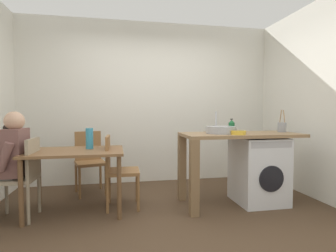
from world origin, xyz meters
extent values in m
plane|color=#4C3826|center=(0.00, 0.00, 0.00)|extent=(5.46, 5.46, 0.00)
cube|color=silver|center=(0.00, 1.75, 1.35)|extent=(4.60, 0.10, 2.70)
cube|color=brown|center=(-1.04, 0.47, 0.72)|extent=(1.10, 0.76, 0.03)
cylinder|color=brown|center=(-1.54, 0.14, 0.35)|extent=(0.05, 0.05, 0.71)
cylinder|color=brown|center=(-0.54, 0.14, 0.35)|extent=(0.05, 0.05, 0.71)
cylinder|color=brown|center=(-1.54, 0.80, 0.35)|extent=(0.05, 0.05, 0.71)
cylinder|color=brown|center=(-0.54, 0.80, 0.35)|extent=(0.05, 0.05, 0.71)
cube|color=gray|center=(-1.66, 0.37, 0.45)|extent=(0.42, 0.42, 0.04)
cube|color=gray|center=(-1.48, 0.36, 0.68)|extent=(0.05, 0.38, 0.45)
cylinder|color=gray|center=(-1.84, 0.56, 0.23)|extent=(0.04, 0.04, 0.45)
cylinder|color=gray|center=(-1.49, 0.18, 0.23)|extent=(0.04, 0.04, 0.45)
cylinder|color=gray|center=(-1.48, 0.54, 0.23)|extent=(0.04, 0.04, 0.45)
cube|color=olive|center=(-0.49, 0.52, 0.45)|extent=(0.41, 0.41, 0.04)
cube|color=olive|center=(-0.67, 0.53, 0.68)|extent=(0.05, 0.38, 0.45)
cylinder|color=olive|center=(-0.31, 0.69, 0.23)|extent=(0.04, 0.04, 0.45)
cylinder|color=olive|center=(-0.32, 0.33, 0.23)|extent=(0.04, 0.04, 0.45)
cylinder|color=olive|center=(-0.67, 0.71, 0.23)|extent=(0.04, 0.04, 0.45)
cylinder|color=olive|center=(-0.68, 0.35, 0.23)|extent=(0.04, 0.04, 0.45)
cube|color=olive|center=(-0.94, 1.17, 0.45)|extent=(0.49, 0.49, 0.04)
cube|color=olive|center=(-0.99, 1.34, 0.68)|extent=(0.38, 0.14, 0.45)
cylinder|color=olive|center=(-0.72, 1.04, 0.23)|extent=(0.04, 0.04, 0.45)
cylinder|color=olive|center=(-1.07, 0.95, 0.23)|extent=(0.04, 0.04, 0.45)
cylinder|color=olive|center=(-0.82, 1.39, 0.23)|extent=(0.04, 0.04, 0.45)
cylinder|color=olive|center=(-1.16, 1.30, 0.23)|extent=(0.04, 0.04, 0.45)
cylinder|color=#595651|center=(-1.84, 0.47, 0.50)|extent=(0.41, 0.16, 0.14)
cube|color=brown|center=(-1.66, 0.37, 0.75)|extent=(0.21, 0.35, 0.52)
cylinder|color=brown|center=(-1.69, 0.16, 0.74)|extent=(0.19, 0.10, 0.31)
cylinder|color=brown|center=(-1.67, 0.58, 0.74)|extent=(0.19, 0.10, 0.31)
sphere|color=tan|center=(-1.66, 0.37, 1.09)|extent=(0.21, 0.21, 0.21)
sphere|color=black|center=(-1.72, 0.37, 1.01)|extent=(0.12, 0.12, 0.12)
cube|color=olive|center=(1.00, 0.37, 0.90)|extent=(1.50, 0.68, 0.04)
cube|color=brown|center=(0.30, 0.08, 0.44)|extent=(0.10, 0.10, 0.88)
cube|color=brown|center=(0.30, 0.66, 0.44)|extent=(0.10, 0.10, 0.88)
cube|color=silver|center=(1.26, 0.37, 0.43)|extent=(0.60, 0.60, 0.86)
cylinder|color=black|center=(1.26, 0.06, 0.39)|extent=(0.32, 0.02, 0.32)
cube|color=#B2B2B7|center=(1.26, 0.07, 0.80)|extent=(0.54, 0.01, 0.08)
cylinder|color=#9EA0A5|center=(0.74, 0.37, 0.97)|extent=(0.38, 0.38, 0.09)
cylinder|color=#B2B2B7|center=(0.74, 0.55, 1.06)|extent=(0.02, 0.02, 0.28)
cylinder|color=#19592D|center=(0.93, 0.49, 0.99)|extent=(0.08, 0.08, 0.13)
cone|color=#19592D|center=(0.93, 0.49, 1.07)|extent=(0.07, 0.07, 0.04)
cylinder|color=#262626|center=(0.93, 0.49, 1.10)|extent=(0.03, 0.03, 0.01)
cylinder|color=gold|center=(0.88, 0.17, 0.94)|extent=(0.18, 0.18, 0.05)
cylinder|color=olive|center=(0.88, 0.17, 0.96)|extent=(0.14, 0.14, 0.02)
cylinder|color=gray|center=(1.63, 0.42, 0.99)|extent=(0.11, 0.11, 0.13)
cylinder|color=#99724C|center=(1.61, 0.43, 1.13)|extent=(0.01, 0.04, 0.18)
cylinder|color=#99724C|center=(1.65, 0.41, 1.13)|extent=(0.01, 0.05, 0.18)
cylinder|color=teal|center=(-0.89, 0.57, 0.87)|extent=(0.09, 0.09, 0.25)
cube|color=#B2B2B7|center=(0.95, 0.27, 0.92)|extent=(0.15, 0.06, 0.01)
cube|color=#262628|center=(0.95, 0.27, 0.92)|extent=(0.15, 0.06, 0.01)
camera|label=1|loc=(-0.57, -2.81, 1.20)|focal=28.47mm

